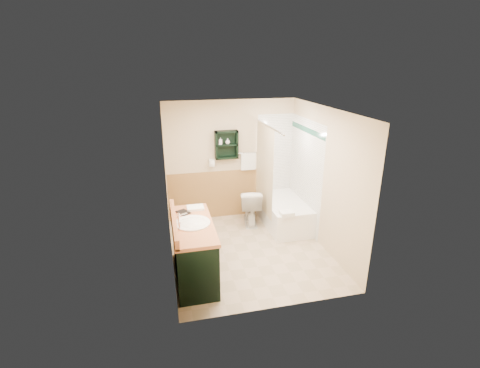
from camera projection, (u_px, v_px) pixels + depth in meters
The scene contains 25 objects.
floor at pixel (249, 250), 6.00m from camera, with size 3.00×3.00×0.00m, color #C3AB8E.
back_wall at pixel (231, 160), 6.99m from camera, with size 2.60×0.04×2.40m, color beige.
left_wall at pixel (166, 192), 5.31m from camera, with size 0.04×3.00×2.40m, color beige.
right_wall at pixel (325, 179), 5.88m from camera, with size 0.04×3.00×2.40m, color beige.
ceiling at pixel (251, 109), 5.18m from camera, with size 2.60×3.00×0.04m, color white.
wainscot_left at pixel (172, 233), 5.55m from camera, with size 2.98×2.98×1.00m, color #B48249, non-canonical shape.
wainscot_back at pixel (231, 193), 7.19m from camera, with size 2.58×2.58×1.00m, color #B48249, non-canonical shape.
mirror_frame at pixel (170, 185), 4.71m from camera, with size 1.30×1.30×1.00m, color brown, non-canonical shape.
mirror_glass at pixel (170, 185), 4.72m from camera, with size 1.20×1.20×0.90m, color white, non-canonical shape.
tile_right at pixel (305, 174), 6.61m from camera, with size 1.50×1.50×2.10m, color white, non-canonical shape.
tile_back at pixel (279, 165), 7.22m from camera, with size 0.95×0.95×2.10m, color white, non-canonical shape.
tile_accent at pixel (307, 130), 6.32m from camera, with size 1.50×1.50×0.10m, color #154C39, non-canonical shape.
wall_shelf at pixel (227, 145), 6.74m from camera, with size 0.45×0.15×0.55m, color black.
hair_dryer at pixel (212, 163), 6.82m from camera, with size 0.10×0.24×0.18m, color white, non-canonical shape.
towel_bar at pixel (248, 153), 6.95m from camera, with size 0.40×0.06×0.40m, color white, non-canonical shape.
curtain_rod at pixel (268, 126), 6.13m from camera, with size 0.03×0.03×1.60m, color silver.
shower_curtain at pixel (264, 169), 6.57m from camera, with size 1.05×1.05×1.70m, color beige, non-canonical shape.
vanity at pixel (194, 250), 5.15m from camera, with size 0.59×1.40×0.89m, color black.
bathtub at pixel (283, 212), 6.91m from camera, with size 0.77×1.50×0.51m, color white.
toilet at pixel (250, 206), 6.91m from camera, with size 0.41×0.73×0.72m, color white.
counter_towel at pixel (195, 208), 5.47m from camera, with size 0.26×0.21×0.04m, color white.
vanity_book at pixel (179, 208), 5.25m from camera, with size 0.15×0.02×0.21m, color black.
tub_towel at pixel (287, 213), 6.14m from camera, with size 0.23×0.20×0.07m, color white.
soap_bottle_a at pixel (221, 143), 6.70m from camera, with size 0.06×0.13×0.06m, color white.
soap_bottle_b at pixel (228, 142), 6.72m from camera, with size 0.09×0.11×0.09m, color white.
Camera 1 is at (-1.36, -5.08, 3.11)m, focal length 26.00 mm.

